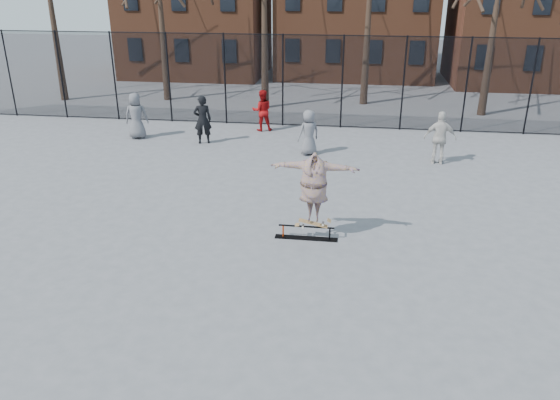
# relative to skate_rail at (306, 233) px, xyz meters

# --- Properties ---
(ground) EXTENTS (100.00, 100.00, 0.00)m
(ground) POSITION_rel_skate_rail_xyz_m (-0.78, -1.73, -0.14)
(ground) COLOR slate
(skate_rail) EXTENTS (1.63, 0.25, 0.36)m
(skate_rail) POSITION_rel_skate_rail_xyz_m (0.00, 0.00, 0.00)
(skate_rail) COLOR black
(skate_rail) RESTS_ON ground
(skateboard) EXTENTS (0.81, 0.19, 0.10)m
(skateboard) POSITION_rel_skate_rail_xyz_m (0.17, 0.00, 0.27)
(skateboard) COLOR olive
(skateboard) RESTS_ON skate_rail
(skater) EXTENTS (2.22, 0.63, 1.80)m
(skater) POSITION_rel_skate_rail_xyz_m (0.17, -0.00, 1.21)
(skater) COLOR #513482
(skater) RESTS_ON skateboard
(bystander_grey) EXTENTS (1.03, 0.77, 1.90)m
(bystander_grey) POSITION_rel_skate_rail_xyz_m (-7.86, 8.35, 0.81)
(bystander_grey) COLOR #5E5D62
(bystander_grey) RESTS_ON ground
(bystander_black) EXTENTS (0.82, 0.67, 1.93)m
(bystander_black) POSITION_rel_skate_rail_xyz_m (-4.96, 8.03, 0.83)
(bystander_black) COLOR black
(bystander_black) RESTS_ON ground
(bystander_red) EXTENTS (1.01, 0.88, 1.77)m
(bystander_red) POSITION_rel_skate_rail_xyz_m (-2.94, 10.27, 0.75)
(bystander_red) COLOR #9D0D0F
(bystander_red) RESTS_ON ground
(bystander_white) EXTENTS (1.14, 0.53, 1.90)m
(bystander_white) POSITION_rel_skate_rail_xyz_m (4.10, 6.72, 0.81)
(bystander_white) COLOR beige
(bystander_white) RESTS_ON ground
(bystander_extra) EXTENTS (1.00, 0.91, 1.71)m
(bystander_extra) POSITION_rel_skate_rail_xyz_m (-0.62, 7.12, 0.71)
(bystander_extra) COLOR slate
(bystander_extra) RESTS_ON ground
(fence) EXTENTS (34.03, 0.07, 4.00)m
(fence) POSITION_rel_skate_rail_xyz_m (-0.80, 11.27, 1.91)
(fence) COLOR black
(fence) RESTS_ON ground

